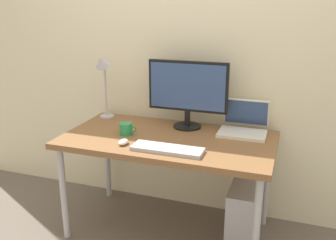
# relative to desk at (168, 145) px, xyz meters

# --- Properties ---
(ground_plane) EXTENTS (6.00, 6.00, 0.00)m
(ground_plane) POSITION_rel_desk_xyz_m (0.00, 0.00, -0.66)
(ground_plane) COLOR #665B51
(back_wall) EXTENTS (4.40, 0.04, 2.60)m
(back_wall) POSITION_rel_desk_xyz_m (0.00, 0.43, 0.64)
(back_wall) COLOR beige
(back_wall) RESTS_ON ground_plane
(desk) EXTENTS (1.41, 0.75, 0.72)m
(desk) POSITION_rel_desk_xyz_m (0.00, 0.00, 0.00)
(desk) COLOR brown
(desk) RESTS_ON ground_plane
(monitor) EXTENTS (0.57, 0.20, 0.48)m
(monitor) POSITION_rel_desk_xyz_m (0.06, 0.24, 0.33)
(monitor) COLOR black
(monitor) RESTS_ON desk
(laptop) EXTENTS (0.32, 0.29, 0.22)m
(laptop) POSITION_rel_desk_xyz_m (0.46, 0.26, 0.12)
(laptop) COLOR silver
(laptop) RESTS_ON desk
(desk_lamp) EXTENTS (0.11, 0.16, 0.51)m
(desk_lamp) POSITION_rel_desk_xyz_m (-0.60, 0.24, 0.42)
(desk_lamp) COLOR #B2B2B7
(desk_lamp) RESTS_ON desk
(keyboard) EXTENTS (0.44, 0.14, 0.02)m
(keyboard) POSITION_rel_desk_xyz_m (0.08, -0.23, 0.07)
(keyboard) COLOR #B2B2B7
(keyboard) RESTS_ON desk
(mouse) EXTENTS (0.06, 0.09, 0.03)m
(mouse) POSITION_rel_desk_xyz_m (-0.22, -0.22, 0.08)
(mouse) COLOR silver
(mouse) RESTS_ON desk
(coffee_mug) EXTENTS (0.12, 0.09, 0.08)m
(coffee_mug) POSITION_rel_desk_xyz_m (-0.29, -0.04, 0.10)
(coffee_mug) COLOR #268C4C
(coffee_mug) RESTS_ON desk
(computer_tower) EXTENTS (0.18, 0.36, 0.42)m
(computer_tower) POSITION_rel_desk_xyz_m (0.52, 0.03, -0.45)
(computer_tower) COLOR #B2B2B7
(computer_tower) RESTS_ON ground_plane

